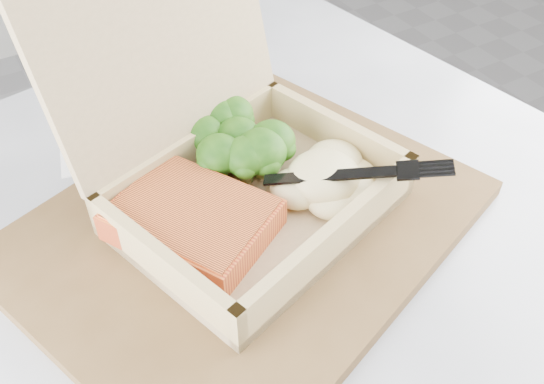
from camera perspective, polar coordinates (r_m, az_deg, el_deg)
serving_tray at (r=0.54m, az=-2.47°, el=-3.09°), size 0.46×0.42×0.02m
takeout_container at (r=0.52m, az=-4.34°, el=3.95°), size 0.28×0.28×0.21m
salmon_fillet at (r=0.51m, az=-7.47°, el=-2.61°), size 0.15×0.16×0.03m
broccoli_pile at (r=0.57m, az=-3.18°, el=4.76°), size 0.11×0.11×0.04m
mashed_potatoes at (r=0.54m, az=4.91°, el=1.47°), size 0.11×0.09×0.04m
plastic_fork at (r=0.52m, az=3.08°, el=1.73°), size 0.14×0.11×0.02m
receipt at (r=0.69m, az=-16.18°, el=5.90°), size 0.11×0.16×0.00m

